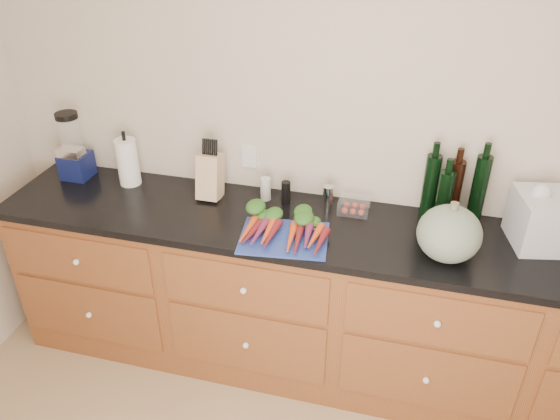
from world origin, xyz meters
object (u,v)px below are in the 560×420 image
(cutting_board, at_px, (284,238))
(tomato_box, at_px, (354,206))
(squash, at_px, (449,234))
(carrots, at_px, (286,227))
(blender_appliance, at_px, (73,150))
(knife_block, at_px, (210,176))
(paper_towel, at_px, (128,162))

(cutting_board, xyz_separation_m, tomato_box, (0.28, 0.33, 0.03))
(cutting_board, bearing_deg, squash, 3.26)
(carrots, height_order, squash, squash)
(blender_appliance, bearing_deg, cutting_board, -13.79)
(cutting_board, height_order, carrots, carrots)
(cutting_board, relative_size, blender_appliance, 1.08)
(cutting_board, bearing_deg, tomato_box, 49.19)
(carrots, bearing_deg, knife_block, 152.25)
(squash, height_order, blender_appliance, blender_appliance)
(paper_towel, bearing_deg, knife_block, -2.35)
(blender_appliance, distance_m, knife_block, 0.82)
(paper_towel, height_order, knife_block, paper_towel)
(cutting_board, distance_m, carrots, 0.06)
(cutting_board, height_order, knife_block, knife_block)
(carrots, distance_m, blender_appliance, 1.33)
(tomato_box, bearing_deg, knife_block, -177.75)
(paper_towel, height_order, tomato_box, paper_towel)
(paper_towel, relative_size, knife_block, 1.10)
(tomato_box, bearing_deg, cutting_board, -130.81)
(cutting_board, distance_m, paper_towel, 1.03)
(carrots, xyz_separation_m, squash, (0.74, -0.01, 0.09))
(cutting_board, xyz_separation_m, blender_appliance, (-1.30, 0.32, 0.16))
(carrots, xyz_separation_m, tomato_box, (0.28, 0.28, -0.00))
(squash, xyz_separation_m, blender_appliance, (-2.03, 0.28, 0.04))
(cutting_board, bearing_deg, blender_appliance, 166.21)
(squash, bearing_deg, carrots, 179.52)
(squash, distance_m, knife_block, 1.24)
(cutting_board, bearing_deg, carrots, 90.00)
(squash, bearing_deg, paper_towel, 170.74)
(cutting_board, relative_size, carrots, 0.97)
(cutting_board, xyz_separation_m, paper_towel, (-0.97, 0.32, 0.13))
(blender_appliance, height_order, tomato_box, blender_appliance)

